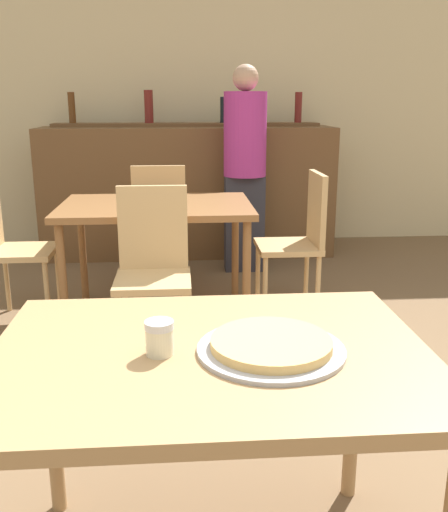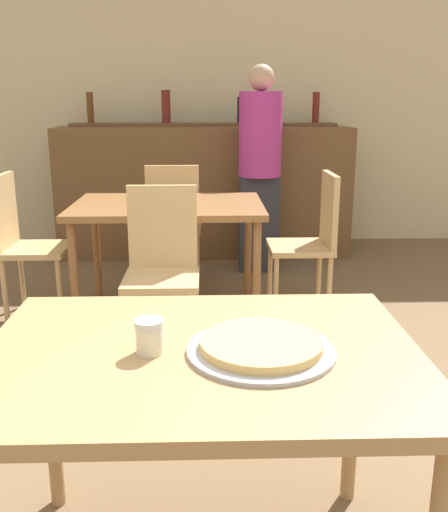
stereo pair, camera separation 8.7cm
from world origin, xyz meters
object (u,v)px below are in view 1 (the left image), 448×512
Objects in this scene: chair_far_side_front at (153,261)px; chair_far_side_back at (160,218)px; pizza_tray at (271,346)px; chair_far_side_right at (301,234)px; person_standing at (245,163)px; cheese_shaker at (159,338)px; chair_far_side_left at (8,239)px.

chair_far_side_front and chair_far_side_back have the same top height.
chair_far_side_right is at bearing 76.12° from pizza_tray.
chair_far_side_right is 2.43× the size of pizza_tray.
chair_far_side_back is 0.57× the size of person_standing.
cheese_shaker is at bearing 178.41° from pizza_tray.
person_standing reaches higher than chair_far_side_back.
chair_far_side_right is 10.39× the size of cheese_shaker.
chair_far_side_left is at bearing 32.02° from chair_far_side_back.
chair_far_side_front is at bearing -122.02° from chair_far_side_left.
chair_far_side_left is at bearing -90.00° from chair_far_side_right.
pizza_tray is at bearing -149.46° from chair_far_side_left.
chair_far_side_left is 1.86m from chair_far_side_right.
chair_far_side_back is at bearing -57.98° from chair_far_side_left.
chair_far_side_back is at bearing 97.73° from pizza_tray.
chair_far_side_left is 0.57× the size of person_standing.
chair_far_side_front is at bearing 90.00° from chair_far_side_back.
chair_far_side_right is (0.93, -0.58, 0.00)m from chair_far_side_back.
chair_far_side_front is 1.65m from cheese_shaker.
chair_far_side_right is at bearing 69.33° from cheese_shaker.
chair_far_side_left is 2.45m from cheese_shaker.
chair_far_side_back is (0.00, 1.16, 0.00)m from chair_far_side_front.
chair_far_side_left and chair_far_side_right have the same top height.
chair_far_side_front is at bearing 103.07° from pizza_tray.
chair_far_side_left is 1.93m from person_standing.
chair_far_side_left is (-0.93, -0.58, 0.00)m from chair_far_side_back.
chair_far_side_back is at bearing -147.13° from person_standing.
pizza_tray is 0.23× the size of person_standing.
chair_far_side_back is at bearing 91.94° from cheese_shaker.
cheese_shaker is (-0.29, 0.01, 0.03)m from pizza_tray.
pizza_tray is at bearing -76.93° from chair_far_side_front.
pizza_tray is (0.38, -2.80, 0.23)m from chair_far_side_back.
chair_far_side_left is at bearing 114.84° from cheese_shaker.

